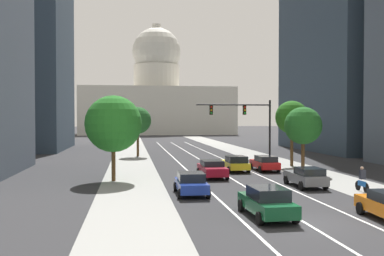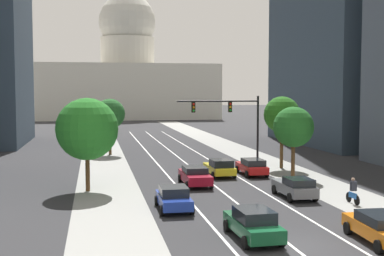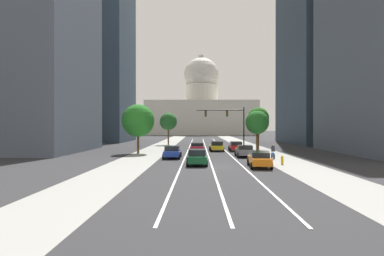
{
  "view_description": "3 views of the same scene",
  "coord_description": "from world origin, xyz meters",
  "px_view_note": "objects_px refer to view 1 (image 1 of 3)",
  "views": [
    {
      "loc": [
        -8.29,
        -20.25,
        5.05
      ],
      "look_at": [
        -0.65,
        34.06,
        3.77
      ],
      "focal_mm": 41.04,
      "sensor_mm": 36.0,
      "label": 1
    },
    {
      "loc": [
        -9.11,
        -23.14,
        7.34
      ],
      "look_at": [
        0.37,
        27.05,
        3.69
      ],
      "focal_mm": 48.55,
      "sensor_mm": 36.0,
      "label": 2
    },
    {
      "loc": [
        -1.28,
        -32.98,
        3.84
      ],
      "look_at": [
        -2.5,
        33.54,
        3.43
      ],
      "focal_mm": 32.66,
      "sensor_mm": 36.0,
      "label": 3
    }
  ],
  "objects_px": {
    "car_crimson": "(212,168)",
    "cyclist": "(362,179)",
    "car_gray": "(306,177)",
    "car_red": "(265,163)",
    "car_green": "(267,202)",
    "street_tree_far_right": "(303,126)",
    "street_tree_mid_left": "(113,124)",
    "capitol_building": "(157,100)",
    "car_yellow": "(235,163)",
    "street_tree_near_left": "(138,121)",
    "traffic_signal_mast": "(247,119)",
    "car_blue": "(191,183)",
    "street_tree_mid_right": "(292,118)"
  },
  "relations": [
    {
      "from": "capitol_building",
      "to": "street_tree_mid_left",
      "type": "distance_m",
      "value": 104.89
    },
    {
      "from": "car_red",
      "to": "traffic_signal_mast",
      "type": "distance_m",
      "value": 5.76
    },
    {
      "from": "car_blue",
      "to": "street_tree_near_left",
      "type": "xyz_separation_m",
      "value": [
        -2.98,
        29.09,
        3.93
      ]
    },
    {
      "from": "traffic_signal_mast",
      "to": "car_yellow",
      "type": "bearing_deg",
      "value": -119.64
    },
    {
      "from": "car_crimson",
      "to": "car_red",
      "type": "height_order",
      "value": "car_red"
    },
    {
      "from": "capitol_building",
      "to": "street_tree_near_left",
      "type": "height_order",
      "value": "capitol_building"
    },
    {
      "from": "car_crimson",
      "to": "car_green",
      "type": "distance_m",
      "value": 15.03
    },
    {
      "from": "capitol_building",
      "to": "street_tree_mid_right",
      "type": "bearing_deg",
      "value": -85.01
    },
    {
      "from": "car_crimson",
      "to": "car_gray",
      "type": "relative_size",
      "value": 1.09
    },
    {
      "from": "car_crimson",
      "to": "cyclist",
      "type": "height_order",
      "value": "cyclist"
    },
    {
      "from": "cyclist",
      "to": "car_green",
      "type": "bearing_deg",
      "value": 125.49
    },
    {
      "from": "car_crimson",
      "to": "car_red",
      "type": "xyz_separation_m",
      "value": [
        5.82,
        3.81,
        0.01
      ]
    },
    {
      "from": "car_blue",
      "to": "street_tree_near_left",
      "type": "height_order",
      "value": "street_tree_near_left"
    },
    {
      "from": "car_gray",
      "to": "car_green",
      "type": "xyz_separation_m",
      "value": [
        -5.81,
        -8.98,
        0.03
      ]
    },
    {
      "from": "street_tree_far_right",
      "to": "cyclist",
      "type": "bearing_deg",
      "value": -89.11
    },
    {
      "from": "car_blue",
      "to": "street_tree_near_left",
      "type": "bearing_deg",
      "value": 6.38
    },
    {
      "from": "car_green",
      "to": "cyclist",
      "type": "height_order",
      "value": "cyclist"
    },
    {
      "from": "car_blue",
      "to": "street_tree_mid_right",
      "type": "relative_size",
      "value": 0.61
    },
    {
      "from": "car_gray",
      "to": "street_tree_far_right",
      "type": "relative_size",
      "value": 0.72
    },
    {
      "from": "traffic_signal_mast",
      "to": "street_tree_near_left",
      "type": "xyz_separation_m",
      "value": [
        -11.02,
        13.33,
        -0.25
      ]
    },
    {
      "from": "car_red",
      "to": "traffic_signal_mast",
      "type": "relative_size",
      "value": 0.55
    },
    {
      "from": "car_gray",
      "to": "street_tree_mid_right",
      "type": "distance_m",
      "value": 14.67
    },
    {
      "from": "car_blue",
      "to": "car_crimson",
      "type": "xyz_separation_m",
      "value": [
        2.91,
        8.04,
        0.01
      ]
    },
    {
      "from": "cyclist",
      "to": "car_yellow",
      "type": "bearing_deg",
      "value": 24.63
    },
    {
      "from": "car_red",
      "to": "street_tree_far_right",
      "type": "relative_size",
      "value": 0.72
    },
    {
      "from": "cyclist",
      "to": "street_tree_mid_left",
      "type": "distance_m",
      "value": 19.0
    },
    {
      "from": "car_yellow",
      "to": "street_tree_mid_left",
      "type": "bearing_deg",
      "value": 111.22
    },
    {
      "from": "capitol_building",
      "to": "street_tree_mid_right",
      "type": "relative_size",
      "value": 6.79
    },
    {
      "from": "capitol_building",
      "to": "car_red",
      "type": "relative_size",
      "value": 10.65
    },
    {
      "from": "car_green",
      "to": "car_red",
      "type": "relative_size",
      "value": 1.06
    },
    {
      "from": "capitol_building",
      "to": "street_tree_mid_right",
      "type": "distance_m",
      "value": 96.53
    },
    {
      "from": "car_crimson",
      "to": "car_gray",
      "type": "distance_m",
      "value": 8.39
    },
    {
      "from": "car_gray",
      "to": "car_red",
      "type": "xyz_separation_m",
      "value": [
        0.0,
        9.86,
        0.01
      ]
    },
    {
      "from": "capitol_building",
      "to": "car_yellow",
      "type": "bearing_deg",
      "value": -89.16
    },
    {
      "from": "car_yellow",
      "to": "car_red",
      "type": "relative_size",
      "value": 1.03
    },
    {
      "from": "car_blue",
      "to": "cyclist",
      "type": "relative_size",
      "value": 2.42
    },
    {
      "from": "car_green",
      "to": "car_red",
      "type": "height_order",
      "value": "car_green"
    },
    {
      "from": "street_tree_near_left",
      "to": "street_tree_mid_right",
      "type": "bearing_deg",
      "value": -40.98
    },
    {
      "from": "traffic_signal_mast",
      "to": "street_tree_near_left",
      "type": "height_order",
      "value": "traffic_signal_mast"
    },
    {
      "from": "traffic_signal_mast",
      "to": "street_tree_mid_left",
      "type": "distance_m",
      "value": 15.86
    },
    {
      "from": "car_blue",
      "to": "street_tree_near_left",
      "type": "relative_size",
      "value": 0.65
    },
    {
      "from": "car_yellow",
      "to": "car_red",
      "type": "distance_m",
      "value": 2.9
    },
    {
      "from": "street_tree_near_left",
      "to": "street_tree_mid_right",
      "type": "xyz_separation_m",
      "value": [
        15.73,
        -13.66,
        0.38
      ]
    },
    {
      "from": "street_tree_mid_left",
      "to": "street_tree_far_right",
      "type": "relative_size",
      "value": 1.13
    },
    {
      "from": "street_tree_near_left",
      "to": "capitol_building",
      "type": "bearing_deg",
      "value": 84.91
    },
    {
      "from": "traffic_signal_mast",
      "to": "street_tree_far_right",
      "type": "relative_size",
      "value": 1.3
    },
    {
      "from": "capitol_building",
      "to": "car_yellow",
      "type": "xyz_separation_m",
      "value": [
        1.46,
        -99.57,
        -10.11
      ]
    },
    {
      "from": "car_green",
      "to": "street_tree_mid_left",
      "type": "height_order",
      "value": "street_tree_mid_left"
    },
    {
      "from": "car_blue",
      "to": "street_tree_mid_left",
      "type": "bearing_deg",
      "value": 36.93
    },
    {
      "from": "capitol_building",
      "to": "car_red",
      "type": "xyz_separation_m",
      "value": [
        4.36,
        -99.57,
        -10.1
      ]
    }
  ]
}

